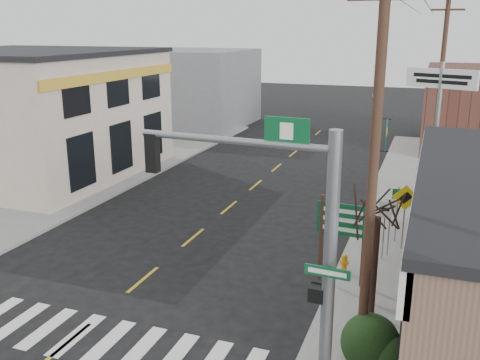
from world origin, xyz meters
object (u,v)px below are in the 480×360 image
(guide_sign, at_px, (343,229))
(lamp_post, at_px, (374,145))
(dance_center_sign, at_px, (439,100))
(bare_tree, at_px, (379,199))
(utility_pole_far, at_px, (440,89))
(utility_pole_near, at_px, (373,177))
(fire_hydrant, at_px, (344,263))
(traffic_signal_pole, at_px, (296,237))

(guide_sign, bearing_deg, lamp_post, 93.96)
(dance_center_sign, bearing_deg, lamp_post, -125.33)
(lamp_post, relative_size, bare_tree, 1.21)
(utility_pole_far, bearing_deg, utility_pole_near, -97.87)
(fire_hydrant, relative_size, utility_pole_far, 0.07)
(guide_sign, distance_m, bare_tree, 2.61)
(guide_sign, distance_m, fire_hydrant, 1.75)
(dance_center_sign, bearing_deg, bare_tree, -74.77)
(fire_hydrant, height_order, bare_tree, bare_tree)
(guide_sign, bearing_deg, utility_pole_near, -68.43)
(utility_pole_far, bearing_deg, fire_hydrant, -104.24)
(traffic_signal_pole, height_order, utility_pole_near, utility_pole_near)
(traffic_signal_pole, bearing_deg, utility_pole_near, 57.71)
(utility_pole_near, bearing_deg, fire_hydrant, 108.88)
(dance_center_sign, distance_m, bare_tree, 10.67)
(traffic_signal_pole, height_order, lamp_post, traffic_signal_pole)
(bare_tree, bearing_deg, traffic_signal_pole, -108.08)
(dance_center_sign, xyz_separation_m, utility_pole_near, (-1.35, -12.72, -0.28))
(fire_hydrant, relative_size, bare_tree, 0.15)
(bare_tree, bearing_deg, utility_pole_far, 85.22)
(traffic_signal_pole, xyz_separation_m, bare_tree, (1.33, 4.06, -0.22))
(traffic_signal_pole, relative_size, utility_pole_far, 0.66)
(traffic_signal_pole, bearing_deg, guide_sign, 92.54)
(traffic_signal_pole, relative_size, guide_sign, 2.14)
(fire_hydrant, xyz_separation_m, utility_pole_far, (2.55, 13.66, 4.55))
(traffic_signal_pole, relative_size, dance_center_sign, 0.95)
(lamp_post, bearing_deg, traffic_signal_pole, -67.94)
(fire_hydrant, bearing_deg, utility_pole_near, -75.76)
(utility_pole_near, bearing_deg, bare_tree, 94.64)
(fire_hydrant, height_order, utility_pole_near, utility_pole_near)
(fire_hydrant, bearing_deg, bare_tree, -64.21)
(bare_tree, bearing_deg, dance_center_sign, 82.67)
(traffic_signal_pole, height_order, dance_center_sign, dance_center_sign)
(traffic_signal_pole, height_order, guide_sign, traffic_signal_pole)
(guide_sign, xyz_separation_m, utility_pole_far, (2.55, 14.49, 3.01))
(traffic_signal_pole, xyz_separation_m, lamp_post, (0.19, 12.98, -0.61))
(fire_hydrant, xyz_separation_m, dance_center_sign, (2.55, 8.00, 4.66))
(lamp_post, relative_size, dance_center_sign, 0.81)
(fire_hydrant, xyz_separation_m, utility_pole_near, (1.20, -4.73, 4.38))
(fire_hydrant, xyz_separation_m, lamp_post, (0.06, 6.43, 2.78))
(fire_hydrant, distance_m, bare_tree, 4.20)
(bare_tree, height_order, utility_pole_near, utility_pole_near)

